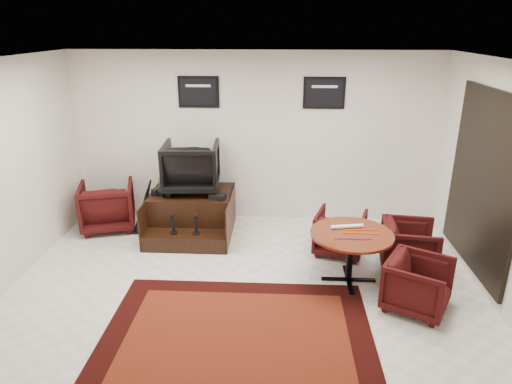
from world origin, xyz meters
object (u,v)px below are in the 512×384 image
armchair_side (107,204)px  meeting_table (351,239)px  shine_chair (191,164)px  table_chair_corner (418,282)px  table_chair_back (340,231)px  table_chair_window (410,244)px  shine_podium (192,214)px

armchair_side → meeting_table: (3.72, -1.47, 0.18)m
meeting_table → shine_chair: bearing=146.7°
table_chair_corner → armchair_side: bearing=93.9°
table_chair_back → table_chair_corner: 1.57m
table_chair_window → shine_podium: bearing=80.0°
shine_chair → table_chair_corner: (3.02, -2.11, -0.75)m
table_chair_back → table_chair_window: 0.98m
table_chair_corner → table_chair_back: bearing=56.9°
meeting_table → table_chair_corner: bearing=-39.7°
meeting_table → table_chair_back: (-0.03, 0.80, -0.25)m
table_chair_back → table_chair_window: (0.89, -0.40, 0.01)m
table_chair_back → meeting_table: bearing=109.2°
shine_chair → meeting_table: bearing=142.8°
table_chair_corner → meeting_table: bearing=79.1°
shine_chair → armchair_side: bearing=-1.8°
meeting_table → table_chair_back: table_chair_back is taller
shine_chair → armchair_side: size_ratio=1.03×
shine_podium → meeting_table: meeting_table is taller
armchair_side → table_chair_corner: bearing=138.9°
shine_podium → table_chair_window: bearing=-17.3°
shine_podium → shine_chair: (0.00, 0.14, 0.79)m
shine_chair → table_chair_corner: 3.76m
shine_chair → table_chair_window: 3.45m
shine_chair → meeting_table: size_ratio=0.83×
shine_chair → table_chair_corner: bearing=141.3°
shine_podium → table_chair_back: (2.29, -0.59, 0.04)m
shine_chair → table_chair_window: bearing=156.6°
shine_podium → meeting_table: bearing=-30.8°
table_chair_corner → shine_chair: bearing=83.9°
table_chair_back → table_chair_corner: table_chair_corner is taller
table_chair_back → table_chair_window: size_ratio=0.96×
shine_podium → table_chair_window: (3.17, -0.99, 0.06)m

